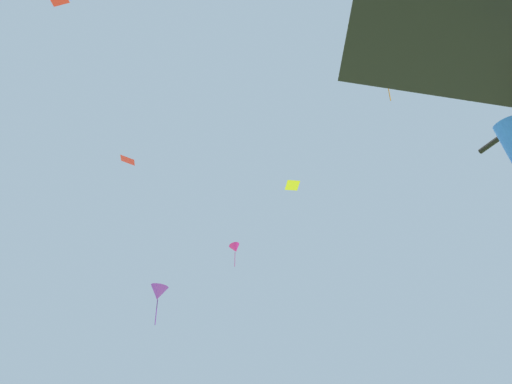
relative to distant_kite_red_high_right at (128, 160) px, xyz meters
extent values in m
cube|color=black|center=(-1.81, -20.69, -13.19)|extent=(1.19, 1.13, 0.23)
pyramid|color=red|center=(0.00, 0.00, 0.00)|extent=(0.96, 0.97, 0.34)
cone|color=#DB2393|center=(8.48, 6.52, -0.28)|extent=(1.03, 1.05, 0.73)
cylinder|color=#991867|center=(8.48, 6.52, -1.04)|extent=(0.03, 0.03, 0.99)
pyramid|color=yellow|center=(9.36, 0.30, 1.21)|extent=(1.03, 1.00, 0.39)
cone|color=orange|center=(9.72, -8.19, 2.52)|extent=(1.30, 1.29, 0.83)
cylinder|color=#A75C15|center=(9.72, -8.19, 1.52)|extent=(0.04, 0.04, 1.30)
cone|color=purple|center=(5.70, 14.31, -1.05)|extent=(1.92, 1.95, 1.21)
cylinder|color=#602387|center=(5.70, 14.31, -2.50)|extent=(0.06, 0.06, 1.89)
camera|label=1|loc=(-3.09, -21.49, -14.71)|focal=36.39mm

